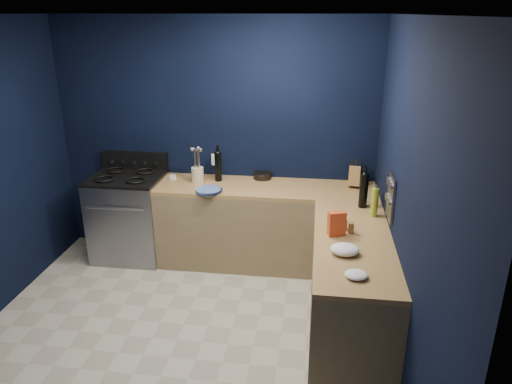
% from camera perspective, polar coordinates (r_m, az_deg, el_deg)
% --- Properties ---
extents(floor, '(3.50, 3.50, 0.02)m').
position_cam_1_polar(floor, '(4.30, -9.47, -17.22)').
color(floor, '#B1AB9A').
rests_on(floor, ground).
extents(ceiling, '(3.50, 3.50, 0.02)m').
position_cam_1_polar(ceiling, '(3.40, -12.22, 20.27)').
color(ceiling, silver).
rests_on(ceiling, ground).
extents(wall_back, '(3.50, 0.02, 2.60)m').
position_cam_1_polar(wall_back, '(5.26, -4.90, 6.26)').
color(wall_back, black).
rests_on(wall_back, ground).
extents(wall_right, '(0.02, 3.50, 2.60)m').
position_cam_1_polar(wall_right, '(3.54, 17.63, -2.08)').
color(wall_right, black).
rests_on(wall_right, ground).
extents(wall_front, '(3.50, 0.02, 2.60)m').
position_cam_1_polar(wall_front, '(2.25, -24.84, -17.28)').
color(wall_front, black).
rests_on(wall_front, ground).
extents(cab_back, '(2.30, 0.63, 0.86)m').
position_cam_1_polar(cab_back, '(5.16, 1.18, -4.24)').
color(cab_back, '#846F4F').
rests_on(cab_back, floor).
extents(top_back, '(2.30, 0.63, 0.04)m').
position_cam_1_polar(top_back, '(4.99, 1.22, 0.45)').
color(top_back, brown).
rests_on(top_back, cab_back).
extents(cab_right, '(0.63, 1.67, 0.86)m').
position_cam_1_polar(cab_right, '(4.14, 11.16, -11.50)').
color(cab_right, '#846F4F').
rests_on(cab_right, floor).
extents(top_right, '(0.63, 1.67, 0.04)m').
position_cam_1_polar(top_right, '(3.92, 11.61, -5.93)').
color(top_right, brown).
rests_on(top_right, cab_right).
extents(gas_range, '(0.76, 0.66, 0.92)m').
position_cam_1_polar(gas_range, '(5.50, -14.91, -3.00)').
color(gas_range, gray).
rests_on(gas_range, floor).
extents(oven_door, '(0.59, 0.02, 0.42)m').
position_cam_1_polar(oven_door, '(5.24, -16.15, -4.47)').
color(oven_door, black).
rests_on(oven_door, gas_range).
extents(cooktop, '(0.76, 0.66, 0.03)m').
position_cam_1_polar(cooktop, '(5.33, -15.38, 1.67)').
color(cooktop, black).
rests_on(cooktop, gas_range).
extents(backguard, '(0.76, 0.06, 0.20)m').
position_cam_1_polar(backguard, '(5.56, -14.33, 3.71)').
color(backguard, black).
rests_on(backguard, gas_range).
extents(spice_panel, '(0.02, 0.28, 0.38)m').
position_cam_1_polar(spice_panel, '(4.08, 15.89, -0.63)').
color(spice_panel, gray).
rests_on(spice_panel, wall_right).
extents(wall_outlet, '(0.09, 0.02, 0.13)m').
position_cam_1_polar(wall_outlet, '(5.30, -4.88, 3.90)').
color(wall_outlet, white).
rests_on(wall_outlet, wall_back).
extents(plate_stack, '(0.28, 0.28, 0.03)m').
position_cam_1_polar(plate_stack, '(4.85, -5.73, 0.19)').
color(plate_stack, '#304A8D').
rests_on(plate_stack, top_back).
extents(ramekin, '(0.09, 0.09, 0.03)m').
position_cam_1_polar(ramekin, '(5.30, -9.99, 1.79)').
color(ramekin, white).
rests_on(ramekin, top_back).
extents(utensil_crock, '(0.14, 0.14, 0.16)m').
position_cam_1_polar(utensil_crock, '(5.13, -7.03, 2.07)').
color(utensil_crock, '#F5E6C0').
rests_on(utensil_crock, top_back).
extents(wine_bottle_back, '(0.08, 0.08, 0.31)m').
position_cam_1_polar(wine_bottle_back, '(5.12, -4.56, 3.03)').
color(wine_bottle_back, black).
rests_on(wine_bottle_back, top_back).
extents(lemon_basket, '(0.22, 0.22, 0.07)m').
position_cam_1_polar(lemon_basket, '(5.21, 0.79, 2.01)').
color(lemon_basket, black).
rests_on(lemon_basket, top_back).
extents(knife_block, '(0.14, 0.26, 0.26)m').
position_cam_1_polar(knife_block, '(5.08, 11.75, 1.89)').
color(knife_block, brown).
rests_on(knife_block, top_back).
extents(wine_bottle_right, '(0.08, 0.08, 0.32)m').
position_cam_1_polar(wine_bottle_right, '(4.51, 12.79, 0.13)').
color(wine_bottle_right, black).
rests_on(wine_bottle_right, top_right).
extents(oil_bottle, '(0.08, 0.08, 0.27)m').
position_cam_1_polar(oil_bottle, '(4.34, 14.04, -1.21)').
color(oil_bottle, '#90A924').
rests_on(oil_bottle, top_right).
extents(spice_jar_near, '(0.04, 0.04, 0.09)m').
position_cam_1_polar(spice_jar_near, '(4.06, 10.62, -3.88)').
color(spice_jar_near, olive).
rests_on(spice_jar_near, top_right).
extents(spice_jar_far, '(0.05, 0.05, 0.10)m').
position_cam_1_polar(spice_jar_far, '(4.00, 11.35, -4.27)').
color(spice_jar_far, olive).
rests_on(spice_jar_far, top_right).
extents(crouton_bag, '(0.15, 0.11, 0.21)m').
position_cam_1_polar(crouton_bag, '(3.92, 9.66, -3.78)').
color(crouton_bag, red).
rests_on(crouton_bag, top_right).
extents(towel_front, '(0.27, 0.25, 0.08)m').
position_cam_1_polar(towel_front, '(3.67, 10.61, -6.80)').
color(towel_front, white).
rests_on(towel_front, top_right).
extents(towel_end, '(0.17, 0.16, 0.05)m').
position_cam_1_polar(towel_end, '(3.39, 11.93, -9.69)').
color(towel_end, white).
rests_on(towel_end, top_right).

